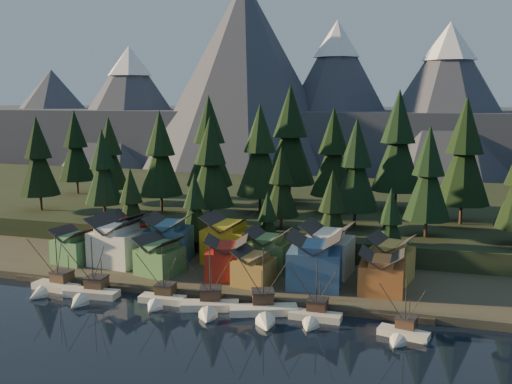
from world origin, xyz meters
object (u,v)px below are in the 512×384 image
(boat_3, at_px, (209,298))
(boat_6, at_px, (402,326))
(house_front_1, at_px, (118,239))
(boat_5, at_px, (314,308))
(house_back_1, at_px, (169,237))
(boat_2, at_px, (160,292))
(boat_1, at_px, (88,286))
(boat_4, at_px, (264,303))
(house_back_0, at_px, (120,233))
(boat_0, at_px, (51,279))
(house_front_0, at_px, (74,245))

(boat_3, height_order, boat_6, boat_3)
(boat_6, relative_size, house_front_1, 0.94)
(boat_5, relative_size, house_back_1, 1.11)
(boat_2, relative_size, boat_5, 1.00)
(boat_1, distance_m, boat_3, 23.31)
(boat_2, bearing_deg, house_front_1, 135.88)
(boat_4, height_order, house_back_0, boat_4)
(boat_0, xyz_separation_m, boat_2, (22.48, -0.09, -0.13))
(boat_2, xyz_separation_m, house_back_1, (-7.79, 20.34, 4.49))
(boat_2, distance_m, boat_6, 41.81)
(boat_2, xyz_separation_m, house_back_0, (-20.27, 21.92, 4.16))
(boat_3, height_order, house_back_0, boat_3)
(boat_2, distance_m, boat_3, 9.73)
(boat_5, relative_size, boat_6, 1.09)
(boat_2, height_order, house_front_0, boat_2)
(boat_6, relative_size, house_front_0, 1.21)
(boat_5, bearing_deg, boat_3, -175.61)
(boat_5, xyz_separation_m, house_front_0, (-54.27, 13.69, 3.20))
(house_front_0, distance_m, house_back_1, 20.08)
(house_front_1, relative_size, house_back_1, 1.08)
(boat_1, relative_size, house_front_1, 1.15)
(boat_4, distance_m, house_back_1, 34.42)
(boat_6, bearing_deg, boat_1, -168.71)
(boat_1, bearing_deg, boat_6, -5.45)
(boat_4, bearing_deg, boat_3, 163.00)
(boat_5, distance_m, house_back_0, 52.88)
(boat_2, xyz_separation_m, boat_6, (41.71, -2.97, -0.21))
(house_back_1, bearing_deg, boat_1, -112.33)
(boat_0, distance_m, boat_3, 32.18)
(boat_3, xyz_separation_m, house_front_0, (-36.33, 14.52, 2.95))
(boat_5, relative_size, house_front_0, 1.32)
(boat_0, height_order, boat_5, boat_0)
(boat_4, bearing_deg, boat_5, -17.10)
(boat_6, bearing_deg, boat_3, -170.65)
(boat_1, xyz_separation_m, boat_5, (41.25, 1.22, -0.20))
(house_back_0, bearing_deg, boat_3, -23.31)
(boat_5, height_order, house_back_0, house_back_0)
(boat_0, distance_m, house_front_1, 16.71)
(boat_1, distance_m, house_back_0, 24.51)
(boat_4, relative_size, house_back_0, 1.23)
(boat_5, distance_m, house_front_1, 47.53)
(boat_3, distance_m, boat_6, 32.09)
(boat_5, relative_size, house_front_1, 1.03)
(boat_1, height_order, boat_2, boat_1)
(boat_4, bearing_deg, boat_1, 161.78)
(boat_4, xyz_separation_m, house_back_1, (-27.04, 20.83, 4.42))
(boat_5, bearing_deg, boat_6, -9.74)
(boat_4, bearing_deg, house_back_0, 130.75)
(boat_4, height_order, boat_5, boat_4)
(boat_5, bearing_deg, boat_2, -178.48)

